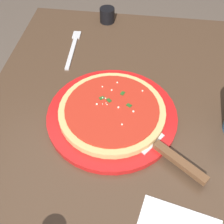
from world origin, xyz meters
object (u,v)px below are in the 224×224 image
fork (73,47)px  pizza_server (164,151)px  pizza (112,111)px  serving_plate (112,115)px  cup_small_sauce (107,15)px

fork → pizza_server: bearing=-141.4°
pizza → serving_plate: bearing=167.8°
pizza_server → serving_plate: bearing=53.4°
pizza → pizza_server: bearing=-126.6°
cup_small_sauce → fork: (-0.16, 0.08, -0.02)m
pizza_server → cup_small_sauce: (0.51, 0.20, 0.00)m
pizza → cup_small_sauce: size_ratio=5.13×
serving_plate → pizza_server: size_ratio=1.55×
serving_plate → pizza: bearing=-12.2°
cup_small_sauce → fork: 0.18m
serving_plate → pizza_server: 0.16m
serving_plate → pizza_server: pizza_server is taller
pizza → pizza_server: (-0.09, -0.13, -0.00)m
pizza → cup_small_sauce: bearing=9.9°
pizza_server → fork: 0.45m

